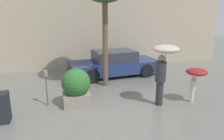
{
  "coord_description": "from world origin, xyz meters",
  "views": [
    {
      "loc": [
        -1.35,
        -5.97,
        3.12
      ],
      "look_at": [
        0.67,
        1.6,
        1.05
      ],
      "focal_mm": 35.0,
      "sensor_mm": 36.0,
      "label": 1
    }
  ],
  "objects_px": {
    "parked_car_near": "(114,64)",
    "planter_box": "(76,87)",
    "parking_meter": "(46,80)",
    "newspaper_box": "(0,108)",
    "person_adult": "(164,61)",
    "person_child": "(196,74)"
  },
  "relations": [
    {
      "from": "planter_box",
      "to": "newspaper_box",
      "type": "distance_m",
      "value": 2.37
    },
    {
      "from": "parked_car_near",
      "to": "parking_meter",
      "type": "distance_m",
      "value": 4.45
    },
    {
      "from": "newspaper_box",
      "to": "parking_meter",
      "type": "bearing_deg",
      "value": 35.36
    },
    {
      "from": "parked_car_near",
      "to": "parking_meter",
      "type": "height_order",
      "value": "parked_car_near"
    },
    {
      "from": "person_adult",
      "to": "parking_meter",
      "type": "relative_size",
      "value": 1.68
    },
    {
      "from": "person_child",
      "to": "parked_car_near",
      "type": "distance_m",
      "value": 4.53
    },
    {
      "from": "person_child",
      "to": "parking_meter",
      "type": "distance_m",
      "value": 5.17
    },
    {
      "from": "planter_box",
      "to": "parking_meter",
      "type": "xyz_separation_m",
      "value": [
        -0.98,
        0.26,
        0.22
      ]
    },
    {
      "from": "person_child",
      "to": "parked_car_near",
      "type": "bearing_deg",
      "value": 147.61
    },
    {
      "from": "person_adult",
      "to": "person_child",
      "type": "bearing_deg",
      "value": -14.08
    },
    {
      "from": "parking_meter",
      "to": "person_child",
      "type": "bearing_deg",
      "value": -12.03
    },
    {
      "from": "person_adult",
      "to": "parking_meter",
      "type": "distance_m",
      "value": 4.01
    },
    {
      "from": "newspaper_box",
      "to": "person_adult",
      "type": "bearing_deg",
      "value": -0.39
    },
    {
      "from": "person_child",
      "to": "parking_meter",
      "type": "height_order",
      "value": "parking_meter"
    },
    {
      "from": "person_adult",
      "to": "person_child",
      "type": "relative_size",
      "value": 1.68
    },
    {
      "from": "newspaper_box",
      "to": "parked_car_near",
      "type": "bearing_deg",
      "value": 41.2
    },
    {
      "from": "planter_box",
      "to": "person_child",
      "type": "xyz_separation_m",
      "value": [
        4.08,
        -0.81,
        0.36
      ]
    },
    {
      "from": "parked_car_near",
      "to": "planter_box",
      "type": "bearing_deg",
      "value": 140.13
    },
    {
      "from": "planter_box",
      "to": "newspaper_box",
      "type": "xyz_separation_m",
      "value": [
        -2.27,
        -0.65,
        -0.23
      ]
    },
    {
      "from": "person_adult",
      "to": "parking_meter",
      "type": "bearing_deg",
      "value": 158.02
    },
    {
      "from": "person_adult",
      "to": "person_child",
      "type": "xyz_separation_m",
      "value": [
        1.21,
        -0.13,
        -0.52
      ]
    },
    {
      "from": "person_child",
      "to": "newspaper_box",
      "type": "xyz_separation_m",
      "value": [
        -6.34,
        0.16,
        -0.58
      ]
    }
  ]
}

